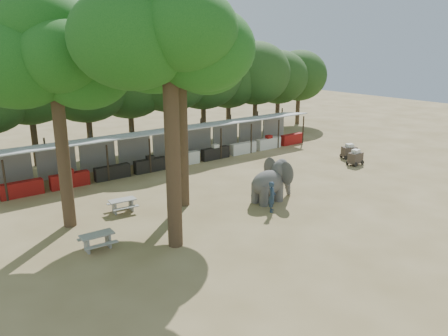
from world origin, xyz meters
TOP-DOWN VIEW (x-y plane):
  - ground at (0.00, 0.00)m, footprint 100.00×100.00m
  - vendor_stalls at (-0.00, 13.84)m, footprint 28.00×2.99m
  - yard_tree_left at (-9.13, 7.19)m, footprint 7.10×6.90m
  - yard_tree_center at (-6.13, 2.19)m, footprint 7.10×6.90m
  - yard_tree_back at (-3.13, 6.19)m, footprint 7.10×6.90m
  - backdrop_trees at (0.00, 19.00)m, footprint 46.46×5.95m
  - elephant at (1.34, 3.59)m, footprint 3.02×2.32m
  - handler at (0.16, 2.34)m, footprint 0.70×0.71m
  - picnic_table_near at (-8.90, 3.72)m, footprint 1.47×1.34m
  - picnic_table_far at (-6.16, 7.10)m, footprint 1.49×1.36m
  - cart_front at (11.34, 5.30)m, footprint 1.23×0.84m
  - cart_back at (12.55, 6.78)m, footprint 1.38×1.17m

SIDE VIEW (x-z plane):
  - ground at x=0.00m, z-range 0.00..0.00m
  - picnic_table_far at x=-6.16m, z-range 0.11..0.79m
  - picnic_table_near at x=-8.90m, z-range 0.11..0.82m
  - cart_back at x=12.55m, z-range -0.01..1.14m
  - cart_front at x=11.34m, z-range -0.01..1.15m
  - handler at x=0.16m, z-range 0.00..1.66m
  - elephant at x=1.34m, z-range 0.00..2.32m
  - vendor_stalls at x=0.00m, z-range -0.22..2.58m
  - backdrop_trees at x=0.00m, z-range 1.35..9.68m
  - yard_tree_left at x=-9.13m, z-range 2.69..13.71m
  - yard_tree_back at x=-3.13m, z-range 2.86..14.22m
  - yard_tree_center at x=-6.13m, z-range 3.19..15.23m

